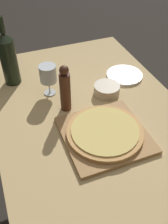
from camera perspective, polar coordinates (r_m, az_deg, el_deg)
ground_plane at (r=1.86m, az=0.87°, el=-16.66°), size 12.00×12.00×0.00m
dining_table at (r=1.36m, az=1.14°, el=-2.58°), size 0.93×1.39×0.72m
cutting_board at (r=1.18m, az=4.37°, el=-4.96°), size 0.36×0.36×0.02m
pizza at (r=1.16m, az=4.42°, el=-4.27°), size 0.34×0.34×0.02m
wine_bottle at (r=1.47m, az=-16.13°, el=11.19°), size 0.09×0.09×0.38m
pepper_mill at (r=1.25m, az=-4.13°, el=4.93°), size 0.05×0.05×0.25m
wine_glass at (r=1.36m, az=-7.86°, el=8.13°), size 0.09×0.09×0.17m
small_bowl at (r=1.40m, az=4.97°, el=4.91°), size 0.14×0.14×0.05m
dinner_plate at (r=1.56m, az=8.78°, el=7.93°), size 0.21×0.21×0.01m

